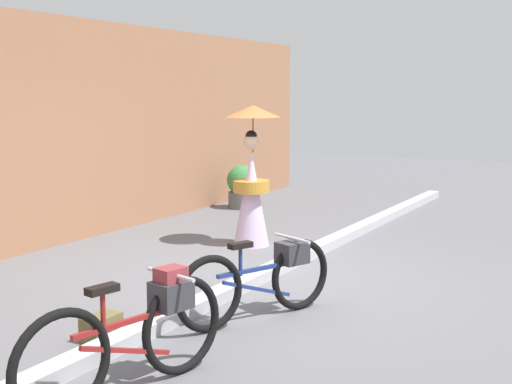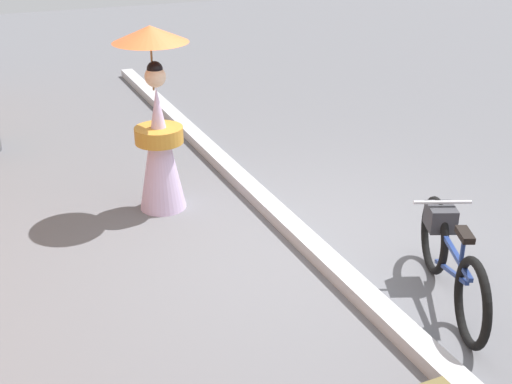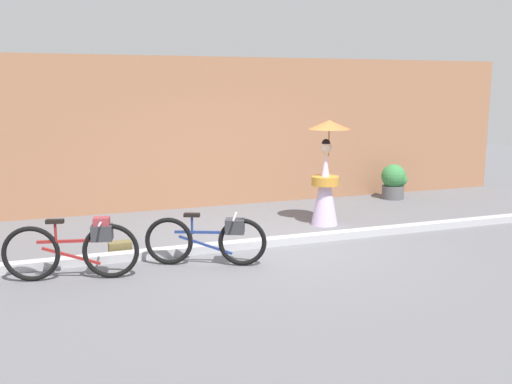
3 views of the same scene
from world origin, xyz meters
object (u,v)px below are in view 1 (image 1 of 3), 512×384
at_px(bicycle_far_side, 135,332).
at_px(person_with_parasol, 252,178).
at_px(potted_plant_by_door, 243,186).
at_px(bicycle_near_officer, 262,278).
at_px(backpack_on_pavement, 102,327).

relative_size(bicycle_far_side, person_with_parasol, 0.90).
bearing_deg(person_with_parasol, bicycle_far_side, -159.90).
xyz_separation_m(person_with_parasol, potted_plant_by_door, (2.54, 1.65, -0.52)).
xyz_separation_m(bicycle_near_officer, potted_plant_by_door, (5.14, 3.25, 0.02)).
bearing_deg(bicycle_far_side, backpack_on_pavement, 54.27).
xyz_separation_m(bicycle_near_officer, backpack_on_pavement, (-1.12, 0.90, -0.27)).
bearing_deg(bicycle_near_officer, bicycle_far_side, 179.69).
bearing_deg(bicycle_near_officer, person_with_parasol, 31.71).
bearing_deg(potted_plant_by_door, person_with_parasol, -147.04).
height_order(bicycle_near_officer, backpack_on_pavement, bicycle_near_officer).
xyz_separation_m(potted_plant_by_door, backpack_on_pavement, (-6.26, -2.35, -0.29)).
distance_m(bicycle_near_officer, backpack_on_pavement, 1.47).
bearing_deg(bicycle_far_side, bicycle_near_officer, -0.31).
xyz_separation_m(bicycle_near_officer, person_with_parasol, (2.60, 1.61, 0.53)).
height_order(bicycle_far_side, person_with_parasol, person_with_parasol).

